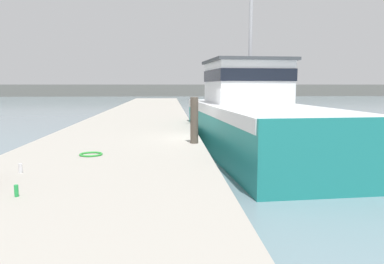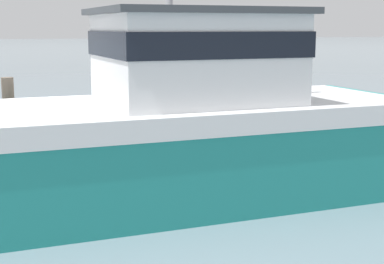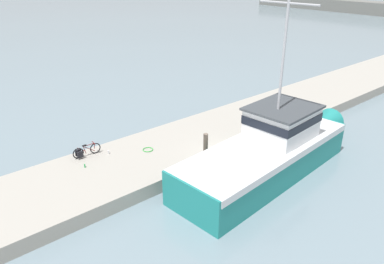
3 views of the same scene
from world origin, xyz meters
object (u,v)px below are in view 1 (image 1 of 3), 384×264
(fishing_boat_main, at_px, (251,116))
(mooring_post, at_px, (194,120))
(water_bottle_on_curb, at_px, (16,191))
(water_bottle_by_bike, at_px, (20,168))

(fishing_boat_main, distance_m, mooring_post, 3.62)
(fishing_boat_main, relative_size, mooring_post, 9.24)
(water_bottle_on_curb, distance_m, water_bottle_by_bike, 1.85)
(fishing_boat_main, bearing_deg, water_bottle_by_bike, -138.99)
(mooring_post, xyz_separation_m, water_bottle_by_bike, (-3.99, -3.88, -0.64))
(fishing_boat_main, height_order, mooring_post, fishing_boat_main)
(mooring_post, bearing_deg, water_bottle_by_bike, -135.84)
(mooring_post, relative_size, water_bottle_on_curb, 7.32)
(fishing_boat_main, xyz_separation_m, water_bottle_by_bike, (-6.43, -6.55, -0.53))
(water_bottle_on_curb, bearing_deg, mooring_post, 58.92)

